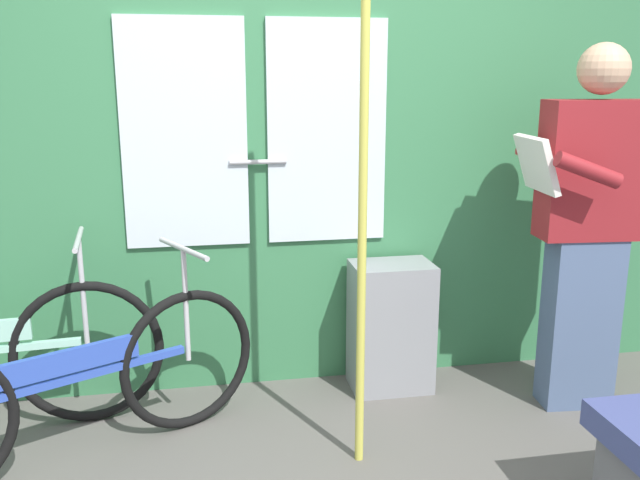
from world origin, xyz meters
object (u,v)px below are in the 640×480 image
Objects in this scene: bicycle_near_door at (69,387)px; trash_bin_by_wall at (391,326)px; handrail_pole at (363,197)px; passenger_reading_newspaper at (587,223)px.

bicycle_near_door reaches higher than trash_bin_by_wall.
trash_bin_by_wall is at bearing 63.56° from handrail_pole.
passenger_reading_newspaper is 0.77× the size of handrail_pole.
trash_bin_by_wall is (-0.85, 0.34, -0.59)m from passenger_reading_newspaper.
trash_bin_by_wall is at bearing -10.04° from bicycle_near_door.
handrail_pole reaches higher than trash_bin_by_wall.
bicycle_near_door is 2.30× the size of trash_bin_by_wall.
bicycle_near_door is at bearing -162.58° from trash_bin_by_wall.
bicycle_near_door is at bearing 171.66° from handrail_pole.
handrail_pole reaches higher than bicycle_near_door.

